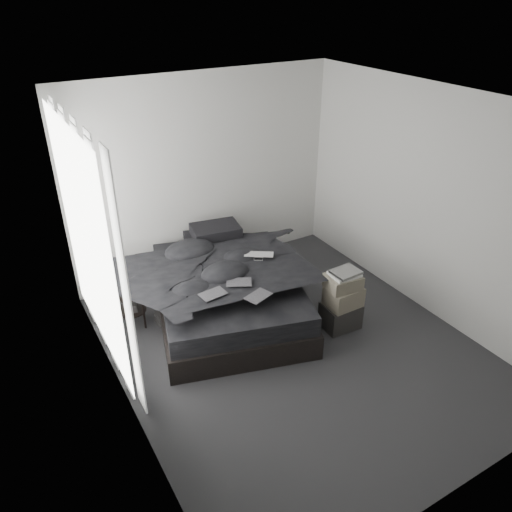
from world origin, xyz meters
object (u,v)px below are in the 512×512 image
box_lower (340,315)px  side_stand (130,301)px  bed (228,304)px  laptop (259,251)px

box_lower → side_stand: bearing=148.4°
side_stand → box_lower: 2.41m
bed → laptop: (0.39, -0.06, 0.63)m
laptop → box_lower: laptop is taller
bed → box_lower: 1.32m
bed → laptop: 0.74m
bed → laptop: bearing=7.5°
side_stand → box_lower: side_stand is taller
laptop → side_stand: 1.57m
bed → box_lower: (1.00, -0.87, 0.01)m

